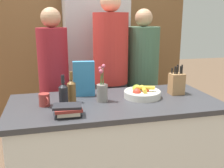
# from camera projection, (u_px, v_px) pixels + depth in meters

# --- Properties ---
(kitchen_island) EXTENTS (1.71, 0.80, 0.89)m
(kitchen_island) POSITION_uv_depth(u_px,v_px,m) (115.00, 150.00, 2.26)
(kitchen_island) COLOR silver
(kitchen_island) RESTS_ON ground_plane
(back_wall_wood) EXTENTS (2.91, 0.12, 2.60)m
(back_wall_wood) POSITION_uv_depth(u_px,v_px,m) (84.00, 36.00, 3.65)
(back_wall_wood) COLOR brown
(back_wall_wood) RESTS_ON ground_plane
(refrigerator) EXTENTS (0.76, 0.62, 1.94)m
(refrigerator) POSITION_uv_depth(u_px,v_px,m) (95.00, 63.00, 3.41)
(refrigerator) COLOR #B7B7BC
(refrigerator) RESTS_ON ground_plane
(fruit_bowl) EXTENTS (0.31, 0.31, 0.10)m
(fruit_bowl) POSITION_uv_depth(u_px,v_px,m) (142.00, 93.00, 2.24)
(fruit_bowl) COLOR silver
(fruit_bowl) RESTS_ON kitchen_island
(knife_block) EXTENTS (0.12, 0.10, 0.26)m
(knife_block) POSITION_uv_depth(u_px,v_px,m) (177.00, 83.00, 2.33)
(knife_block) COLOR #A87A4C
(knife_block) RESTS_ON kitchen_island
(flower_vase) EXTENTS (0.09, 0.09, 0.31)m
(flower_vase) POSITION_uv_depth(u_px,v_px,m) (102.00, 91.00, 2.12)
(flower_vase) COLOR gray
(flower_vase) RESTS_ON kitchen_island
(cereal_box) EXTENTS (0.19, 0.08, 0.30)m
(cereal_box) POSITION_uv_depth(u_px,v_px,m) (84.00, 79.00, 2.26)
(cereal_box) COLOR teal
(cereal_box) RESTS_ON kitchen_island
(coffee_mug) EXTENTS (0.08, 0.12, 0.10)m
(coffee_mug) POSITION_uv_depth(u_px,v_px,m) (45.00, 100.00, 2.02)
(coffee_mug) COLOR #99332D
(coffee_mug) RESTS_ON kitchen_island
(book_stack) EXTENTS (0.21, 0.15, 0.08)m
(book_stack) POSITION_uv_depth(u_px,v_px,m) (68.00, 110.00, 1.82)
(book_stack) COLOR #232328
(book_stack) RESTS_ON kitchen_island
(bottle_oil) EXTENTS (0.07, 0.07, 0.25)m
(bottle_oil) POSITION_uv_depth(u_px,v_px,m) (72.00, 91.00, 2.09)
(bottle_oil) COLOR brown
(bottle_oil) RESTS_ON kitchen_island
(bottle_vinegar) EXTENTS (0.07, 0.07, 0.25)m
(bottle_vinegar) POSITION_uv_depth(u_px,v_px,m) (63.00, 94.00, 2.00)
(bottle_vinegar) COLOR black
(bottle_vinegar) RESTS_ON kitchen_island
(person_at_sink) EXTENTS (0.30, 0.30, 1.65)m
(person_at_sink) POSITION_uv_depth(u_px,v_px,m) (54.00, 80.00, 2.65)
(person_at_sink) COLOR #383842
(person_at_sink) RESTS_ON ground_plane
(person_in_blue) EXTENTS (0.37, 0.37, 1.81)m
(person_in_blue) POSITION_uv_depth(u_px,v_px,m) (111.00, 69.00, 2.79)
(person_in_blue) COLOR #383842
(person_in_blue) RESTS_ON ground_plane
(person_in_red_tee) EXTENTS (0.37, 0.37, 1.65)m
(person_in_red_tee) POSITION_uv_depth(u_px,v_px,m) (142.00, 75.00, 2.99)
(person_in_red_tee) COLOR #383842
(person_in_red_tee) RESTS_ON ground_plane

